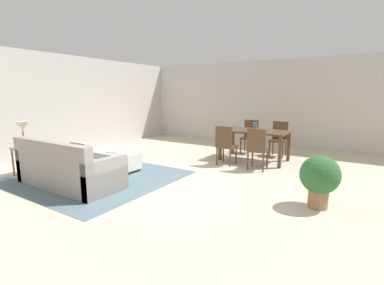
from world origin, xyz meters
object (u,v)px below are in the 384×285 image
(ottoman_table, at_px, (118,160))
(table_lamp, at_px, (22,127))
(dining_chair_far_right, at_px, (279,137))
(dining_chair_far_left, at_px, (250,134))
(couch, at_px, (68,170))
(potted_plant, at_px, (320,177))
(dining_chair_near_left, at_px, (225,143))
(vase_centerpiece, at_px, (255,126))
(side_table, at_px, (25,153))
(dining_chair_near_right, at_px, (257,147))
(book_on_ottoman, at_px, (114,152))
(dining_table, at_px, (255,134))

(ottoman_table, bearing_deg, table_lamp, -137.05)
(dining_chair_far_right, bearing_deg, dining_chair_far_left, -178.46)
(couch, distance_m, potted_plant, 4.21)
(dining_chair_near_left, bearing_deg, vase_centerpiece, 64.29)
(dining_chair_near_left, bearing_deg, side_table, -136.57)
(dining_chair_near_right, distance_m, book_on_ottoman, 3.09)
(book_on_ottoman, bearing_deg, potted_plant, 3.47)
(vase_centerpiece, bearing_deg, couch, -120.11)
(dining_chair_near_right, distance_m, dining_chair_far_right, 1.70)
(dining_table, bearing_deg, dining_chair_near_right, -66.37)
(couch, relative_size, ottoman_table, 2.26)
(ottoman_table, height_order, dining_chair_near_left, dining_chair_near_left)
(table_lamp, relative_size, vase_centerpiece, 2.78)
(side_table, relative_size, vase_centerpiece, 3.07)
(dining_chair_far_right, height_order, vase_centerpiece, vase_centerpiece)
(dining_chair_near_left, relative_size, vase_centerpiece, 4.87)
(dining_chair_near_left, height_order, dining_chair_far_right, same)
(book_on_ottoman, bearing_deg, dining_chair_near_left, 43.96)
(table_lamp, xyz_separation_m, vase_centerpiece, (3.48, 3.75, -0.14))
(vase_centerpiece, bearing_deg, dining_table, -67.83)
(vase_centerpiece, bearing_deg, table_lamp, -132.90)
(vase_centerpiece, distance_m, potted_plant, 2.98)
(ottoman_table, bearing_deg, couch, -89.79)
(couch, relative_size, dining_chair_far_right, 2.25)
(couch, height_order, dining_chair_far_right, dining_chair_far_right)
(dining_table, distance_m, dining_chair_near_left, 0.92)
(dining_chair_near_right, xyz_separation_m, potted_plant, (1.45, -1.46, -0.06))
(ottoman_table, height_order, potted_plant, potted_plant)
(dining_chair_near_right, bearing_deg, ottoman_table, -146.96)
(vase_centerpiece, relative_size, potted_plant, 0.24)
(couch, height_order, vase_centerpiece, vase_centerpiece)
(couch, distance_m, table_lamp, 1.51)
(potted_plant, bearing_deg, book_on_ottoman, -176.53)
(ottoman_table, height_order, table_lamp, table_lamp)
(dining_chair_near_right, height_order, book_on_ottoman, dining_chair_near_right)
(side_table, height_order, dining_chair_near_right, dining_chair_near_right)
(vase_centerpiece, height_order, potted_plant, vase_centerpiece)
(ottoman_table, distance_m, dining_chair_near_right, 3.02)
(dining_chair_near_right, relative_size, dining_chair_far_left, 1.00)
(couch, height_order, dining_table, couch)
(side_table, distance_m, potted_plant, 5.50)
(book_on_ottoman, distance_m, potted_plant, 4.04)
(dining_chair_near_left, height_order, potted_plant, dining_chair_near_left)
(ottoman_table, relative_size, dining_chair_far_left, 0.99)
(dining_chair_far_right, distance_m, potted_plant, 3.47)
(dining_chair_far_left, bearing_deg, vase_centerpiece, -62.68)
(table_lamp, height_order, dining_chair_far_left, table_lamp)
(couch, bearing_deg, dining_chair_far_left, 69.10)
(couch, bearing_deg, side_table, -177.86)
(ottoman_table, distance_m, book_on_ottoman, 0.20)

